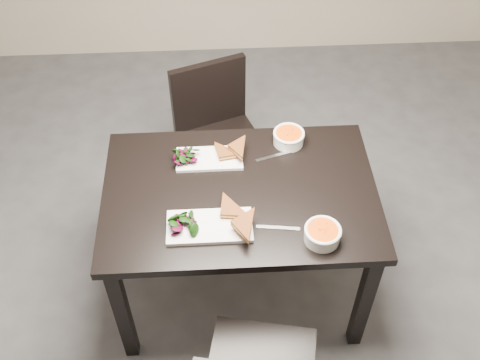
# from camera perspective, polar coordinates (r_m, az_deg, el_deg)

# --- Properties ---
(ground) EXTENTS (5.00, 5.00, 0.00)m
(ground) POSITION_cam_1_polar(r_m,az_deg,el_deg) (2.95, -4.14, -15.86)
(ground) COLOR #47474C
(ground) RESTS_ON ground
(room_shell) EXTENTS (5.02, 5.02, 2.81)m
(room_shell) POSITION_cam_1_polar(r_m,az_deg,el_deg) (1.56, -7.85, 16.39)
(room_shell) COLOR beige
(room_shell) RESTS_ON ground
(table) EXTENTS (1.20, 0.80, 0.75)m
(table) POSITION_cam_1_polar(r_m,az_deg,el_deg) (2.58, -0.00, -2.55)
(table) COLOR black
(table) RESTS_ON ground
(chair_far) EXTENTS (0.54, 0.54, 0.85)m
(chair_far) POSITION_cam_1_polar(r_m,az_deg,el_deg) (3.19, -2.28, 5.01)
(chair_far) COLOR black
(chair_far) RESTS_ON ground
(plate_near) EXTENTS (0.35, 0.18, 0.02)m
(plate_near) POSITION_cam_1_polar(r_m,az_deg,el_deg) (2.37, -3.03, -4.60)
(plate_near) COLOR white
(plate_near) RESTS_ON table
(sandwich_near) EXTENTS (0.19, 0.15, 0.06)m
(sandwich_near) POSITION_cam_1_polar(r_m,az_deg,el_deg) (2.35, -1.49, -3.68)
(sandwich_near) COLOR brown
(sandwich_near) RESTS_ON plate_near
(salad_near) EXTENTS (0.11, 0.10, 0.05)m
(salad_near) POSITION_cam_1_polar(r_m,az_deg,el_deg) (2.35, -5.50, -4.19)
(salad_near) COLOR black
(salad_near) RESTS_ON plate_near
(soup_bowl_near) EXTENTS (0.15, 0.15, 0.07)m
(soup_bowl_near) POSITION_cam_1_polar(r_m,az_deg,el_deg) (2.33, 8.16, -5.27)
(soup_bowl_near) COLOR white
(soup_bowl_near) RESTS_ON table
(cutlery_near) EXTENTS (0.18, 0.04, 0.00)m
(cutlery_near) POSITION_cam_1_polar(r_m,az_deg,el_deg) (2.38, 3.77, -4.73)
(cutlery_near) COLOR silver
(cutlery_near) RESTS_ON table
(plate_far) EXTENTS (0.30, 0.15, 0.02)m
(plate_far) POSITION_cam_1_polar(r_m,az_deg,el_deg) (2.64, -3.04, 2.12)
(plate_far) COLOR white
(plate_far) RESTS_ON table
(sandwich_far) EXTENTS (0.17, 0.14, 0.05)m
(sandwich_far) POSITION_cam_1_polar(r_m,az_deg,el_deg) (2.60, -1.63, 2.44)
(sandwich_far) COLOR brown
(sandwich_far) RESTS_ON plate_far
(salad_far) EXTENTS (0.09, 0.08, 0.04)m
(salad_far) POSITION_cam_1_polar(r_m,az_deg,el_deg) (2.62, -5.25, 2.46)
(salad_far) COLOR black
(salad_far) RESTS_ON plate_far
(soup_bowl_far) EXTENTS (0.15, 0.15, 0.07)m
(soup_bowl_far) POSITION_cam_1_polar(r_m,az_deg,el_deg) (2.71, 4.84, 4.29)
(soup_bowl_far) COLOR white
(soup_bowl_far) RESTS_ON table
(cutlery_far) EXTENTS (0.18, 0.07, 0.00)m
(cutlery_far) POSITION_cam_1_polar(r_m,az_deg,el_deg) (2.66, 3.40, 2.39)
(cutlery_far) COLOR silver
(cutlery_far) RESTS_ON table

